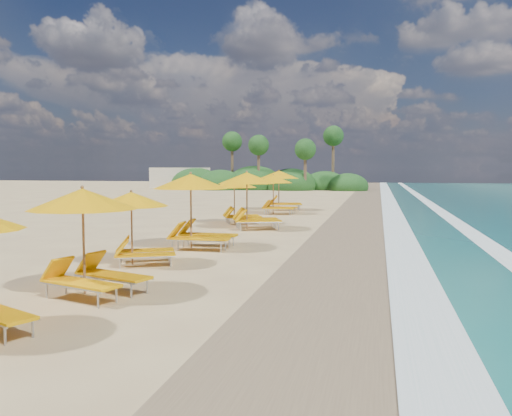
{
  "coord_description": "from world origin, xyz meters",
  "views": [
    {
      "loc": [
        4.63,
        -19.71,
        2.76
      ],
      "look_at": [
        0.0,
        0.0,
        1.2
      ],
      "focal_mm": 36.58,
      "sensor_mm": 36.0,
      "label": 1
    }
  ],
  "objects": [
    {
      "name": "treeline",
      "position": [
        -9.94,
        45.51,
        1.0
      ],
      "size": [
        25.8,
        8.8,
        9.74
      ],
      "color": "#163D14",
      "rests_on": "ground"
    },
    {
      "name": "ground",
      "position": [
        0.0,
        0.0,
        0.0
      ],
      "size": [
        160.0,
        160.0,
        0.0
      ],
      "primitive_type": "plane",
      "color": "tan",
      "rests_on": "ground"
    },
    {
      "name": "station_3",
      "position": [
        -1.42,
        -2.87,
        1.47
      ],
      "size": [
        2.84,
        2.62,
        2.63
      ],
      "rotation": [
        0.0,
        0.0,
        0.01
      ],
      "color": "olive",
      "rests_on": "ground"
    },
    {
      "name": "station_6",
      "position": [
        -1.32,
        10.92,
        1.34
      ],
      "size": [
        2.69,
        2.51,
        2.39
      ],
      "rotation": [
        0.0,
        0.0,
        -0.07
      ],
      "color": "olive",
      "rests_on": "ground"
    },
    {
      "name": "station_1",
      "position": [
        -1.44,
        -9.65,
        1.34
      ],
      "size": [
        3.01,
        2.93,
        2.38
      ],
      "rotation": [
        0.0,
        0.0,
        -0.3
      ],
      "color": "olive",
      "rests_on": "ground"
    },
    {
      "name": "station_7",
      "position": [
        -1.51,
        13.85,
        1.49
      ],
      "size": [
        3.23,
        3.1,
        2.66
      ],
      "rotation": [
        0.0,
        0.0,
        0.21
      ],
      "color": "olive",
      "rests_on": "ground"
    },
    {
      "name": "surf_foam",
      "position": [
        6.7,
        0.0,
        0.03
      ],
      "size": [
        4.0,
        160.0,
        0.01
      ],
      "color": "white",
      "rests_on": "ground"
    },
    {
      "name": "wet_sand",
      "position": [
        4.0,
        0.0,
        0.01
      ],
      "size": [
        4.0,
        160.0,
        0.01
      ],
      "primitive_type": "cube",
      "color": "#8A7252",
      "rests_on": "ground"
    },
    {
      "name": "station_4",
      "position": [
        -0.94,
        3.08,
        1.48
      ],
      "size": [
        3.42,
        3.37,
        2.64
      ],
      "rotation": [
        0.0,
        0.0,
        0.38
      ],
      "color": "olive",
      "rests_on": "ground"
    },
    {
      "name": "station_2",
      "position": [
        -2.04,
        -6.1,
        1.2
      ],
      "size": [
        2.82,
        2.81,
        2.14
      ],
      "rotation": [
        0.0,
        0.0,
        0.45
      ],
      "color": "olive",
      "rests_on": "ground"
    },
    {
      "name": "station_5",
      "position": [
        -2.15,
        5.22,
        1.29
      ],
      "size": [
        2.99,
        2.97,
        2.3
      ],
      "rotation": [
        0.0,
        0.0,
        0.41
      ],
      "color": "olive",
      "rests_on": "ground"
    },
    {
      "name": "beach_building",
      "position": [
        -22.0,
        48.0,
        1.4
      ],
      "size": [
        7.0,
        5.0,
        2.8
      ],
      "primitive_type": "cube",
      "color": "beige",
      "rests_on": "ground"
    }
  ]
}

